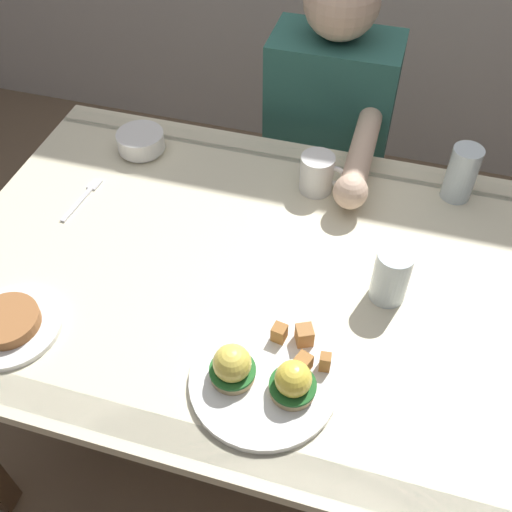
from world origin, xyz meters
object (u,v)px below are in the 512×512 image
dining_table (231,294)px  coffee_mug (318,172)px  diner_person (327,141)px  fruit_bowl (141,142)px  water_glass_near (461,176)px  water_glass_far (391,278)px  side_plate (9,324)px  fork (83,197)px  eggs_benedict_plate (264,376)px

dining_table → coffee_mug: size_ratio=10.79×
coffee_mug → diner_person: diner_person is taller
fruit_bowl → water_glass_near: water_glass_near is taller
water_glass_far → side_plate: 0.75m
fork → water_glass_near: (0.85, 0.25, 0.06)m
eggs_benedict_plate → water_glass_near: bearing=64.0°
fruit_bowl → coffee_mug: 0.46m
fruit_bowl → fork: size_ratio=0.77×
dining_table → fruit_bowl: 0.47m
fruit_bowl → water_glass_far: bearing=-24.2°
fruit_bowl → water_glass_near: 0.79m
eggs_benedict_plate → dining_table: bearing=120.0°
eggs_benedict_plate → water_glass_far: bearing=55.2°
eggs_benedict_plate → fruit_bowl: bearing=130.6°
water_glass_near → side_plate: size_ratio=0.68×
water_glass_near → water_glass_far: size_ratio=1.12×
fork → eggs_benedict_plate: bearing=-33.5°
side_plate → eggs_benedict_plate: bearing=2.2°
dining_table → coffee_mug: 0.35m
side_plate → dining_table: bearing=38.2°
eggs_benedict_plate → coffee_mug: bearing=92.3°
eggs_benedict_plate → fruit_bowl: 0.75m
side_plate → water_glass_near: bearing=38.2°
dining_table → water_glass_near: (0.45, 0.35, 0.17)m
dining_table → water_glass_far: 0.37m
fork → side_plate: bearing=-84.0°
coffee_mug → water_glass_near: bearing=11.8°
diner_person → water_glass_near: bearing=-35.0°
side_plate → diner_person: bearing=62.7°
dining_table → coffee_mug: coffee_mug is taller
fruit_bowl → coffee_mug: size_ratio=1.08×
water_glass_near → eggs_benedict_plate: bearing=-116.0°
eggs_benedict_plate → diner_person: size_ratio=0.24×
side_plate → coffee_mug: bearing=49.5°
fruit_bowl → diner_person: size_ratio=0.11×
dining_table → water_glass_far: bearing=0.9°
fork → side_plate: (0.04, -0.38, 0.01)m
coffee_mug → water_glass_far: 0.35m
fruit_bowl → water_glass_near: (0.78, 0.05, 0.03)m
coffee_mug → side_plate: coffee_mug is taller
water_glass_near → fruit_bowl: bearing=-176.5°
coffee_mug → water_glass_far: size_ratio=0.91×
eggs_benedict_plate → side_plate: 0.51m
fork → side_plate: side_plate is taller
eggs_benedict_plate → diner_person: diner_person is taller
water_glass_near → side_plate: water_glass_near is taller
dining_table → fork: fork is taller
diner_person → side_plate: bearing=-117.3°
fork → coffee_mug: bearing=19.5°
fruit_bowl → coffee_mug: bearing=-2.4°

